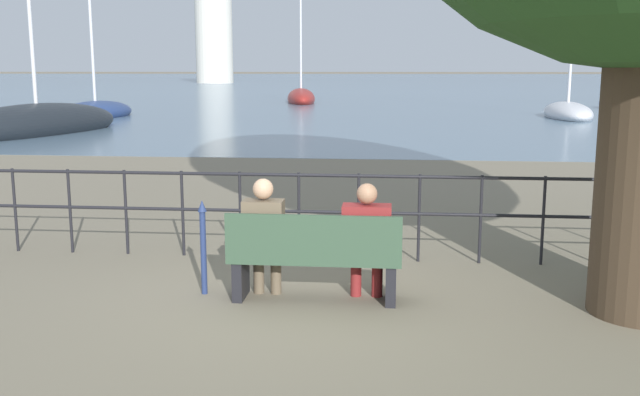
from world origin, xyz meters
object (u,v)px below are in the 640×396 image
(park_bench, at_px, (314,259))
(sailboat_2, at_px, (37,124))
(closed_umbrella, at_px, (203,242))
(sailboat_1, at_px, (96,112))
(sailboat_5, at_px, (568,111))
(sailboat_0, at_px, (638,96))
(seated_person_right, at_px, (367,236))
(sailboat_3, at_px, (301,98))
(seated_person_left, at_px, (264,233))
(harbor_lighthouse, at_px, (213,10))
(sailboat_4, at_px, (636,105))

(park_bench, height_order, sailboat_2, sailboat_2)
(closed_umbrella, xyz_separation_m, sailboat_1, (-12.01, 25.70, -0.28))
(sailboat_5, bearing_deg, sailboat_0, 65.35)
(seated_person_right, height_order, sailboat_3, sailboat_3)
(seated_person_left, distance_m, harbor_lighthouse, 110.24)
(seated_person_right, distance_m, harbor_lighthouse, 110.49)
(park_bench, height_order, sailboat_4, sailboat_4)
(park_bench, height_order, seated_person_right, seated_person_right)
(park_bench, bearing_deg, sailboat_3, 97.36)
(park_bench, distance_m, sailboat_2, 20.95)
(closed_umbrella, height_order, sailboat_3, sailboat_3)
(sailboat_2, xyz_separation_m, sailboat_3, (6.35, 24.07, -0.04))
(sailboat_1, bearing_deg, sailboat_5, 12.88)
(park_bench, distance_m, seated_person_right, 0.56)
(sailboat_0, bearing_deg, sailboat_1, -127.38)
(seated_person_right, distance_m, sailboat_0, 47.94)
(sailboat_1, bearing_deg, sailboat_2, -72.20)
(park_bench, bearing_deg, harbor_lighthouse, 104.44)
(seated_person_left, xyz_separation_m, sailboat_4, (14.73, 34.40, -0.39))
(sailboat_3, bearing_deg, sailboat_1, -126.03)
(seated_person_left, height_order, harbor_lighthouse, harbor_lighthouse)
(seated_person_right, relative_size, sailboat_1, 0.14)
(sailboat_4, bearing_deg, sailboat_1, -174.95)
(seated_person_left, bearing_deg, sailboat_1, 116.16)
(closed_umbrella, bearing_deg, sailboat_0, 67.20)
(sailboat_3, distance_m, harbor_lighthouse, 69.53)
(sailboat_1, relative_size, sailboat_2, 0.72)
(sailboat_5, bearing_deg, seated_person_left, -106.55)
(sailboat_1, bearing_deg, seated_person_right, -53.98)
(seated_person_right, distance_m, closed_umbrella, 1.65)
(seated_person_left, relative_size, seated_person_right, 1.03)
(closed_umbrella, height_order, sailboat_2, sailboat_2)
(seated_person_right, height_order, sailboat_5, sailboat_5)
(sailboat_1, height_order, sailboat_3, sailboat_1)
(seated_person_right, height_order, sailboat_4, sailboat_4)
(seated_person_left, xyz_separation_m, closed_umbrella, (-0.64, 0.05, -0.12))
(sailboat_3, relative_size, sailboat_4, 1.00)
(park_bench, distance_m, sailboat_5, 29.10)
(closed_umbrella, bearing_deg, seated_person_left, -4.82)
(sailboat_1, distance_m, sailboat_3, 17.45)
(seated_person_left, xyz_separation_m, sailboat_3, (-4.85, 41.36, -0.36))
(sailboat_4, relative_size, harbor_lighthouse, 0.31)
(sailboat_4, bearing_deg, sailboat_5, -140.45)
(closed_umbrella, xyz_separation_m, sailboat_3, (-4.21, 41.31, -0.24))
(sailboat_0, height_order, sailboat_5, sailboat_0)
(harbor_lighthouse, bearing_deg, sailboat_2, -80.00)
(sailboat_3, bearing_deg, seated_person_left, -92.79)
(seated_person_right, xyz_separation_m, sailboat_5, (8.42, 27.62, -0.34))
(sailboat_1, xyz_separation_m, sailboat_2, (1.45, -8.46, 0.08))
(sailboat_2, height_order, sailboat_4, sailboat_2)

